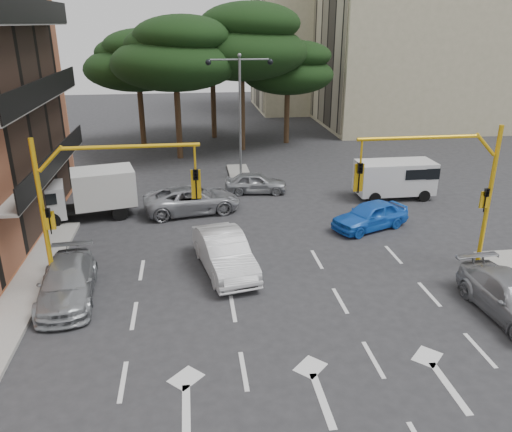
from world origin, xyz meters
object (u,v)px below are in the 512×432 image
Objects in this scene: car_silver_cross_a at (192,199)px; car_white_hatch at (224,253)px; signal_mast_left at (92,195)px; car_silver_wagon at (67,282)px; signal_mast_right at (450,180)px; box_truck_a at (86,195)px; street_lamp_center at (240,95)px; car_silver_cross_b at (256,183)px; van_white at (394,179)px; car_blue_compact at (370,215)px.

car_white_hatch is at bearing 179.76° from car_silver_cross_a.
signal_mast_left is 3.45m from car_silver_wagon.
signal_mast_right reaches higher than box_truck_a.
street_lamp_center reaches higher than car_silver_cross_b.
van_white is (15.30, 9.01, -2.78)m from signal_mast_left.
street_lamp_center is at bearing 69.78° from car_white_hatch.
car_silver_wagon is 14.29m from car_silver_cross_b.
car_blue_compact reaches higher than car_silver_wagon.
signal_mast_right and signal_mast_left have the same top height.
car_silver_cross_b is 9.81m from box_truck_a.
car_silver_cross_a is 1.17× the size of van_white.
signal_mast_left is 1.27× the size of car_silver_wagon.
car_silver_wagon is (-1.20, -0.46, -3.20)m from signal_mast_left.
street_lamp_center is 1.91× the size of car_blue_compact.
car_white_hatch is at bearing -99.04° from street_lamp_center.
signal_mast_right reaches higher than car_blue_compact.
signal_mast_left reaches higher than car_white_hatch.
car_white_hatch is at bearing 12.31° from signal_mast_left.
van_white is 0.86× the size of box_truck_a.
car_silver_cross_a is (-1.20, 7.09, -0.09)m from car_white_hatch.
van_white is (3.02, 4.40, 0.41)m from car_blue_compact.
signal_mast_left is at bearing 146.63° from car_silver_cross_a.
street_lamp_center reaches higher than signal_mast_right.
car_white_hatch is at bearing 173.34° from signal_mast_right.
box_truck_a is (-5.49, -0.12, 0.55)m from car_silver_cross_a.
van_white is at bearing 30.48° from signal_mast_left.
car_white_hatch is 1.10× the size of van_white.
car_blue_compact is at bearing -59.78° from street_lamp_center.
signal_mast_left is 1.35× the size of van_white.
car_silver_wagon reaches higher than car_silver_cross_b.
car_blue_compact is 0.79× the size of car_silver_cross_a.
car_white_hatch is 9.67m from box_truck_a.
box_truck_a is (-15.55, 8.01, -2.61)m from signal_mast_right.
box_truck_a is at bearing 152.75° from signal_mast_right.
car_silver_wagon is (-13.48, -5.07, -0.01)m from car_blue_compact.
car_silver_cross_b is (0.59, -3.05, -4.79)m from street_lamp_center.
car_silver_cross_b is (7.39, 10.96, -3.25)m from signal_mast_left.
van_white reaches higher than car_silver_cross_a.
car_blue_compact is (-1.33, 4.60, -3.19)m from signal_mast_right.
box_truck_a is at bearing -125.86° from car_blue_compact.
car_blue_compact is at bearing 106.06° from signal_mast_right.
signal_mast_right is at bearing -17.84° from car_white_hatch.
signal_mast_right is 5.76m from car_blue_compact.
car_blue_compact is at bearing -34.36° from van_white.
box_truck_a is at bearing 89.98° from car_silver_wagon.
signal_mast_left is 1.47× the size of car_blue_compact.
van_white is at bearing -96.87° from car_silver_cross_b.
car_silver_wagon is at bearing -158.86° from signal_mast_left.
box_truck_a is (-6.68, 6.97, 0.47)m from car_white_hatch.
street_lamp_center is at bearing 64.09° from signal_mast_left.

